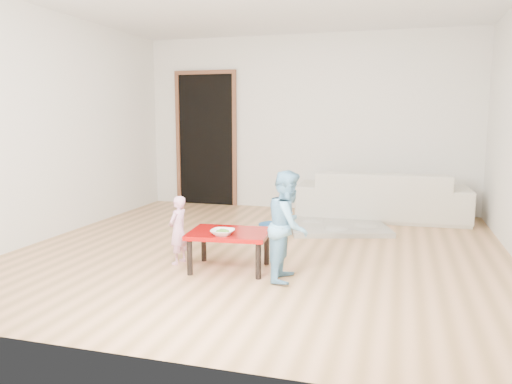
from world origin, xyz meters
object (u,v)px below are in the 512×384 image
at_px(sofa, 382,195).
at_px(child_pink, 178,230).
at_px(child_blue, 288,226).
at_px(bowl, 223,232).
at_px(basin, 273,229).
at_px(red_table, 229,250).

relative_size(sofa, child_pink, 3.46).
bearing_deg(child_pink, child_blue, 91.21).
distance_m(bowl, child_pink, 0.57).
xyz_separation_m(bowl, basin, (0.04, 1.67, -0.33)).
bearing_deg(child_blue, child_pink, 79.98).
xyz_separation_m(bowl, child_pink, (-0.53, 0.20, -0.06)).
xyz_separation_m(red_table, child_blue, (0.58, -0.12, 0.30)).
bearing_deg(child_blue, red_table, 76.77).
bearing_deg(bowl, basin, 88.61).
height_order(bowl, child_pink, child_pink).
bearing_deg(bowl, sofa, 66.94).
bearing_deg(child_blue, basin, 16.93).
distance_m(bowl, basin, 1.71).
bearing_deg(child_pink, bowl, 78.66).
bearing_deg(child_blue, bowl, 92.02).
xyz_separation_m(child_blue, basin, (-0.55, 1.64, -0.42)).
distance_m(sofa, basin, 1.78).
xyz_separation_m(child_pink, child_blue, (1.11, -0.17, 0.15)).
relative_size(sofa, red_table, 3.15).
bearing_deg(basin, child_blue, -71.58).
distance_m(sofa, child_pink, 3.27).
bearing_deg(child_pink, sofa, 156.76).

